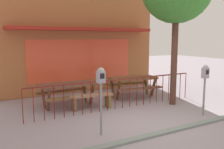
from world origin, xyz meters
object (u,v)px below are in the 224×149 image
(patio_bench, at_px, (91,98))
(parking_meter_far, at_px, (101,83))
(picnic_table_left, at_px, (68,88))
(picnic_table_right, at_px, (133,81))
(parking_meter_near, at_px, (205,77))

(patio_bench, relative_size, parking_meter_far, 0.90)
(patio_bench, bearing_deg, picnic_table_left, 129.76)
(picnic_table_left, height_order, parking_meter_far, parking_meter_far)
(picnic_table_right, relative_size, parking_meter_far, 1.22)
(picnic_table_right, bearing_deg, parking_meter_near, -79.91)
(picnic_table_left, distance_m, parking_meter_near, 4.29)
(parking_meter_near, bearing_deg, picnic_table_left, 137.53)
(parking_meter_near, xyz_separation_m, parking_meter_far, (-3.30, 0.15, 0.08))
(picnic_table_right, distance_m, parking_meter_far, 3.96)
(picnic_table_left, xyz_separation_m, patio_bench, (0.54, -0.65, -0.26))
(patio_bench, xyz_separation_m, parking_meter_far, (-0.70, -2.07, 0.88))
(picnic_table_right, height_order, patio_bench, picnic_table_right)
(patio_bench, distance_m, parking_meter_far, 2.36)
(picnic_table_right, distance_m, patio_bench, 2.20)
(picnic_table_right, xyz_separation_m, patio_bench, (-2.08, -0.69, -0.26))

